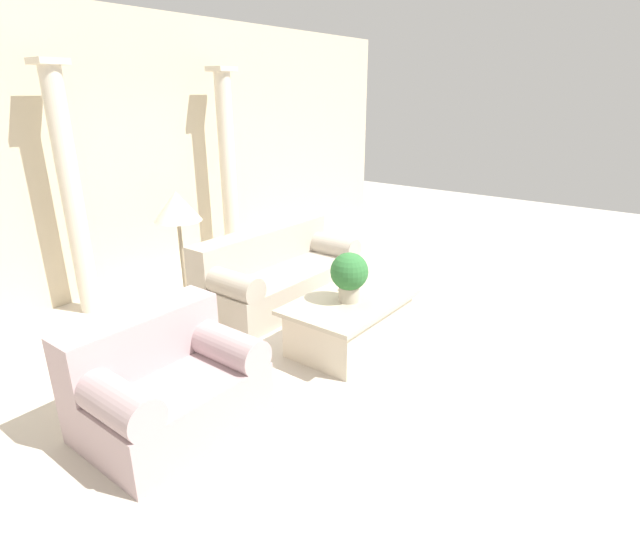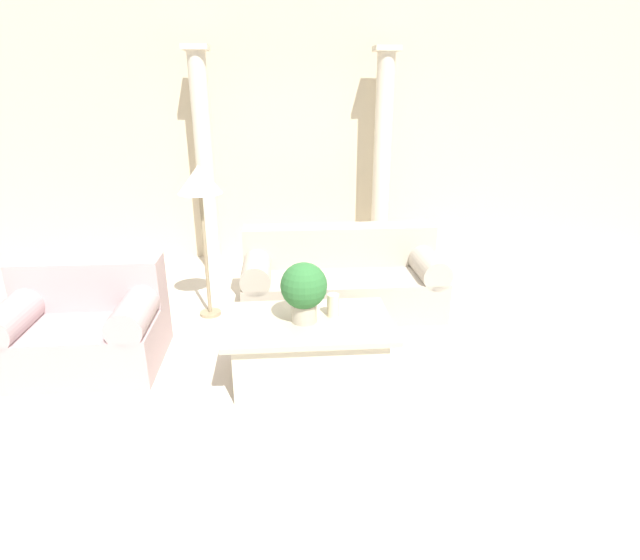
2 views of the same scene
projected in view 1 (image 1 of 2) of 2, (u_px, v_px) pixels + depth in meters
ground_plane at (321, 330)px, 5.12m from camera, size 16.00×16.00×0.00m
wall_back at (143, 152)px, 6.14m from camera, size 10.00×0.06×3.20m
sofa_long at (277, 273)px, 5.75m from camera, size 1.97×0.89×0.82m
loveseat at (164, 382)px, 3.58m from camera, size 1.20×0.89×0.82m
coffee_table at (350, 322)px, 4.74m from camera, size 1.27×0.81×0.48m
potted_plant at (349, 274)px, 4.53m from camera, size 0.35×0.35×0.46m
pillar_candle at (355, 283)px, 4.81m from camera, size 0.09×0.09×0.18m
floor_lamp at (178, 213)px, 4.38m from camera, size 0.41×0.41×1.49m
column_left at (71, 192)px, 5.13m from camera, size 0.30×0.30×2.60m
column_right at (228, 168)px, 6.73m from camera, size 0.30×0.30×2.60m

